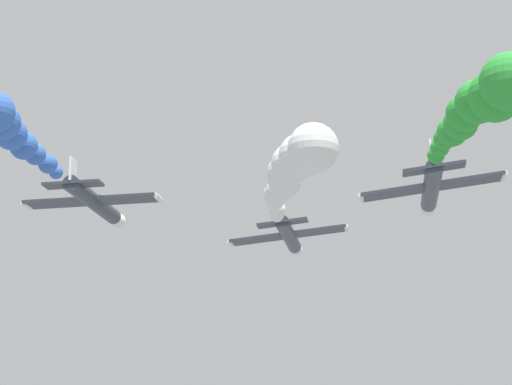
# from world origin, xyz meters

# --- Properties ---
(airplane_lead) EXTENTS (9.55, 10.35, 2.52)m
(airplane_lead) POSITION_xyz_m (0.61, 13.38, 103.15)
(airplane_lead) COLOR #333842
(smoke_trail_lead) EXTENTS (5.91, 17.90, 2.87)m
(smoke_trail_lead) POSITION_xyz_m (3.08, -5.48, 102.88)
(smoke_trail_lead) COLOR white
(airplane_left_inner) EXTENTS (9.56, 10.35, 2.33)m
(airplane_left_inner) POSITION_xyz_m (-11.42, 1.56, 103.30)
(airplane_left_inner) COLOR #333842
(smoke_trail_left_inner) EXTENTS (2.82, 12.92, 2.14)m
(smoke_trail_left_inner) POSITION_xyz_m (-10.61, -13.81, 102.94)
(smoke_trail_left_inner) COLOR blue
(airplane_right_inner) EXTENTS (9.54, 10.35, 2.60)m
(airplane_right_inner) POSITION_xyz_m (11.25, 2.15, 103.50)
(airplane_right_inner) COLOR #333842
(smoke_trail_right_inner) EXTENTS (4.14, 15.10, 2.89)m
(smoke_trail_right_inner) POSITION_xyz_m (12.80, -14.61, 102.72)
(smoke_trail_right_inner) COLOR green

